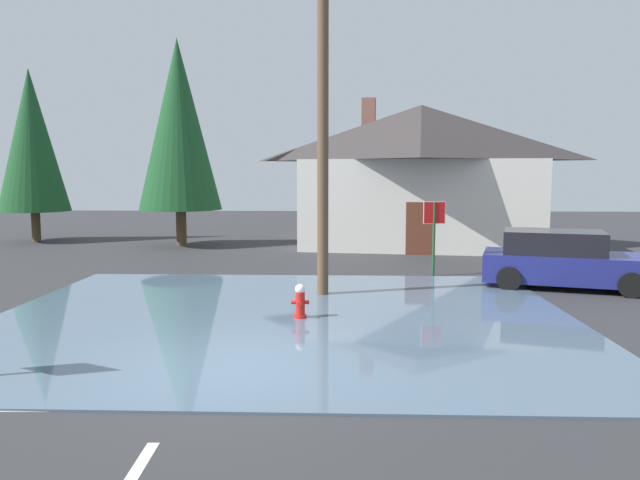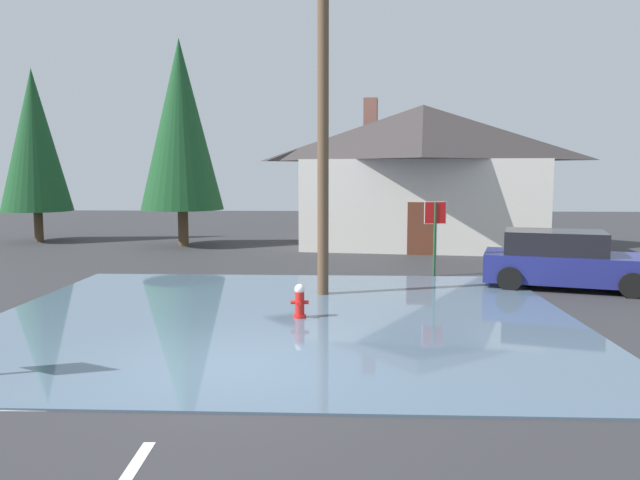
% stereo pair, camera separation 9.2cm
% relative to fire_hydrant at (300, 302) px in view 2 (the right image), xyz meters
% --- Properties ---
extents(ground_plane, '(80.00, 80.00, 0.10)m').
position_rel_fire_hydrant_xyz_m(ground_plane, '(-0.83, -3.23, -0.42)').
color(ground_plane, '#2D2D30').
extents(flood_puddle, '(12.40, 10.45, 0.04)m').
position_rel_fire_hydrant_xyz_m(flood_puddle, '(-0.38, 0.10, -0.35)').
color(flood_puddle, '#4C6075').
rests_on(flood_puddle, ground).
extents(lane_stop_bar, '(4.29, 0.42, 0.01)m').
position_rel_fire_hydrant_xyz_m(lane_stop_bar, '(-1.65, -4.93, -0.37)').
color(lane_stop_bar, silver).
rests_on(lane_stop_bar, ground).
extents(fire_hydrant, '(0.38, 0.33, 0.76)m').
position_rel_fire_hydrant_xyz_m(fire_hydrant, '(0.00, 0.00, 0.00)').
color(fire_hydrant, red).
rests_on(fire_hydrant, ground).
extents(utility_pole, '(1.60, 0.28, 9.92)m').
position_rel_fire_hydrant_xyz_m(utility_pole, '(0.40, 2.52, 4.77)').
color(utility_pole, brown).
rests_on(utility_pole, ground).
extents(stop_sign_far, '(0.67, 0.12, 2.25)m').
position_rel_fire_hydrant_xyz_m(stop_sign_far, '(3.64, 5.53, 1.22)').
color(stop_sign_far, '#1E4C28').
rests_on(stop_sign_far, ground).
extents(house, '(11.07, 8.76, 6.45)m').
position_rel_fire_hydrant_xyz_m(house, '(4.26, 13.74, 2.73)').
color(house, beige).
rests_on(house, ground).
extents(parked_car, '(4.63, 3.02, 1.54)m').
position_rel_fire_hydrant_xyz_m(parked_car, '(6.85, 3.85, 0.37)').
color(parked_car, navy).
rests_on(parked_car, ground).
extents(pine_tree_tall_left, '(3.08, 3.08, 7.70)m').
position_rel_fire_hydrant_xyz_m(pine_tree_tall_left, '(-12.93, 14.16, 4.16)').
color(pine_tree_tall_left, '#4C3823').
rests_on(pine_tree_tall_left, ground).
extents(pine_tree_mid_left, '(3.45, 3.45, 8.64)m').
position_rel_fire_hydrant_xyz_m(pine_tree_mid_left, '(-5.93, 12.79, 4.71)').
color(pine_tree_mid_left, '#4C3823').
rests_on(pine_tree_mid_left, ground).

